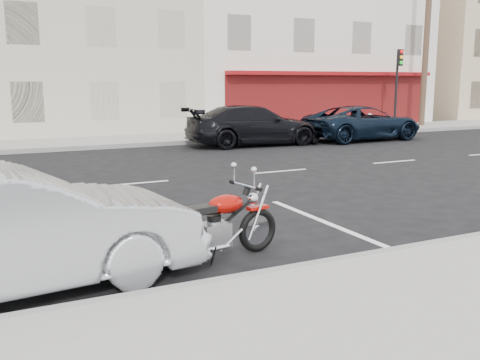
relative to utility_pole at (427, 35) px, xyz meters
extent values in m
plane|color=black|center=(-15.50, -8.60, -4.74)|extent=(120.00, 120.00, 0.00)
cube|color=gray|center=(-20.50, -15.60, -4.66)|extent=(80.00, 0.12, 0.16)
cube|color=#BDB49B|center=(-17.50, 7.70, 1.01)|extent=(12.00, 12.00, 11.50)
cube|color=silver|center=(-4.50, 7.70, 1.51)|extent=(14.00, 12.00, 12.50)
cube|color=tan|center=(10.50, 7.70, 0.76)|extent=(12.00, 12.00, 11.00)
cylinder|color=#422D1E|center=(0.00, 0.00, -0.09)|extent=(0.30, 0.30, 9.00)
cylinder|color=black|center=(-2.00, -0.20, -2.99)|extent=(0.12, 0.12, 3.20)
cube|color=black|center=(-2.00, -0.35, -1.19)|extent=(0.26, 0.18, 0.80)
cylinder|color=beige|center=(-3.50, -0.10, -4.29)|extent=(0.20, 0.20, 0.60)
sphere|color=beige|center=(-3.50, -0.10, -3.97)|extent=(0.20, 0.20, 0.20)
torus|color=black|center=(-16.60, -14.37, -4.44)|extent=(0.64, 0.20, 0.64)
torus|color=black|center=(-17.96, -14.58, -4.44)|extent=(0.64, 0.20, 0.64)
cube|color=#9A0B05|center=(-16.60, -14.37, -4.10)|extent=(0.34, 0.17, 0.05)
cube|color=#9A0B05|center=(-18.00, -14.59, -4.08)|extent=(0.31, 0.20, 0.06)
cube|color=gray|center=(-17.33, -14.48, -4.38)|extent=(0.44, 0.34, 0.32)
ellipsoid|color=#9A0B05|center=(-17.14, -14.45, -3.98)|extent=(0.57, 0.40, 0.26)
cube|color=black|center=(-17.64, -14.53, -4.00)|extent=(0.62, 0.34, 0.09)
cylinder|color=silver|center=(-16.82, -14.40, -3.76)|extent=(0.14, 0.66, 0.03)
sphere|color=silver|center=(-16.69, -14.38, -3.96)|extent=(0.16, 0.16, 0.16)
cylinder|color=silver|center=(-17.61, -14.66, -4.53)|extent=(0.90, 0.22, 0.08)
cylinder|color=silver|center=(-17.66, -14.40, -4.53)|extent=(0.90, 0.22, 0.08)
cylinder|color=silver|center=(-16.65, -14.37, -4.15)|extent=(0.37, 0.10, 0.75)
cylinder|color=black|center=(-17.12, -14.45, -4.22)|extent=(0.76, 0.17, 0.47)
imported|color=#A4A7AC|center=(-20.65, -14.59, -3.98)|extent=(4.73, 2.09, 1.51)
imported|color=black|center=(-6.47, -3.26, -4.03)|extent=(5.17, 2.51, 1.42)
imported|color=black|center=(-11.40, -2.93, -3.98)|extent=(5.32, 2.38, 1.51)
camera|label=1|loc=(-20.76, -21.00, -2.33)|focal=40.00mm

